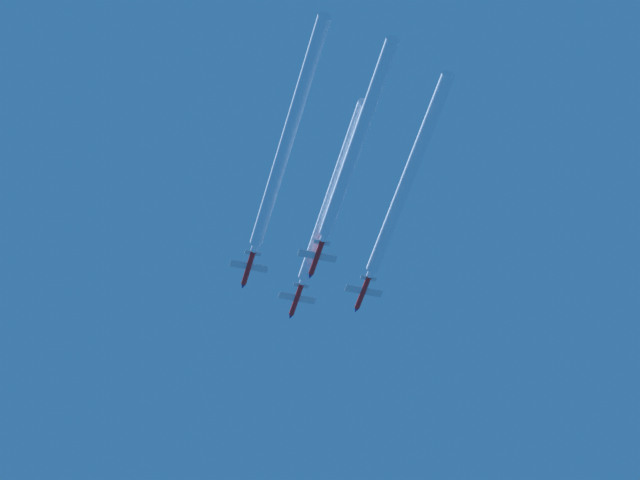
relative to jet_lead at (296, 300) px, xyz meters
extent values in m
cylinder|color=red|center=(0.00, -0.31, -0.03)|extent=(1.09, 9.45, 1.09)
cone|color=navy|center=(0.00, 5.21, -0.03)|extent=(1.04, 1.59, 1.04)
ellipsoid|color=black|center=(0.00, 1.76, 0.44)|extent=(0.60, 2.19, 0.49)
cube|color=silver|center=(0.00, -0.79, -0.11)|extent=(7.96, 1.89, 0.12)
cube|color=silver|center=(0.00, -4.60, -0.03)|extent=(3.38, 1.09, 0.12)
cube|color=navy|center=(0.00, -4.52, 1.36)|extent=(0.10, 1.29, 1.69)
cylinder|color=black|center=(0.00, -5.29, -0.03)|extent=(0.82, 0.60, 0.82)
cylinder|color=red|center=(-12.33, -9.14, -2.28)|extent=(1.09, 9.45, 1.09)
cone|color=navy|center=(-12.33, -3.62, -2.28)|extent=(1.04, 1.59, 1.04)
ellipsoid|color=black|center=(-12.33, -7.07, -1.82)|extent=(0.60, 2.19, 0.49)
cube|color=silver|center=(-12.33, -9.62, -2.36)|extent=(7.96, 1.89, 0.12)
cube|color=silver|center=(-12.33, -13.43, -2.28)|extent=(3.38, 1.09, 0.12)
cube|color=navy|center=(-12.33, -13.35, -0.89)|extent=(0.10, 1.29, 1.69)
cylinder|color=black|center=(-12.33, -14.12, -2.28)|extent=(0.82, 0.60, 0.82)
cylinder|color=red|center=(12.54, -8.19, -2.42)|extent=(1.09, 9.45, 1.09)
cone|color=navy|center=(12.54, -2.67, -2.42)|extent=(1.04, 1.59, 1.04)
ellipsoid|color=black|center=(12.54, -6.11, -1.96)|extent=(0.60, 2.19, 0.49)
cube|color=silver|center=(12.54, -8.66, -2.51)|extent=(7.96, 1.89, 0.12)
cube|color=silver|center=(12.54, -12.48, -2.42)|extent=(3.38, 1.09, 0.12)
cube|color=navy|center=(12.54, -12.40, -1.03)|extent=(0.10, 1.29, 1.69)
cylinder|color=black|center=(12.54, -13.16, -2.42)|extent=(0.82, 0.60, 0.82)
cylinder|color=red|center=(0.20, -17.24, -4.19)|extent=(1.09, 9.45, 1.09)
cone|color=navy|center=(0.20, -11.72, -4.19)|extent=(1.04, 1.59, 1.04)
ellipsoid|color=black|center=(0.20, -15.16, -3.73)|extent=(0.60, 2.19, 0.49)
cube|color=silver|center=(0.20, -17.72, -4.27)|extent=(7.96, 1.89, 0.12)
cube|color=silver|center=(0.20, -21.53, -4.19)|extent=(3.38, 1.09, 0.12)
cube|color=navy|center=(0.20, -21.45, -2.80)|extent=(0.10, 1.29, 1.69)
cylinder|color=black|center=(0.20, -22.22, -4.19)|extent=(0.82, 0.60, 0.82)
cylinder|color=white|center=(0.00, -25.88, -0.03)|extent=(1.33, 41.09, 1.33)
cylinder|color=white|center=(0.00, -30.81, -0.03)|extent=(2.53, 47.25, 2.53)
cylinder|color=white|center=(-12.33, -38.58, -2.28)|extent=(1.33, 48.83, 1.33)
cylinder|color=white|center=(-12.33, -44.44, -2.28)|extent=(2.53, 56.16, 2.53)
cylinder|color=white|center=(12.54, -35.27, -2.42)|extent=(1.33, 44.12, 1.33)
cylinder|color=white|center=(12.54, -40.57, -2.42)|extent=(2.53, 50.73, 2.53)
cylinder|color=white|center=(0.20, -43.05, -4.19)|extent=(1.33, 41.57, 1.33)
cylinder|color=white|center=(0.20, -48.04, -4.19)|extent=(2.53, 47.80, 2.53)
camera|label=1|loc=(-44.64, -195.78, -197.31)|focal=73.75mm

